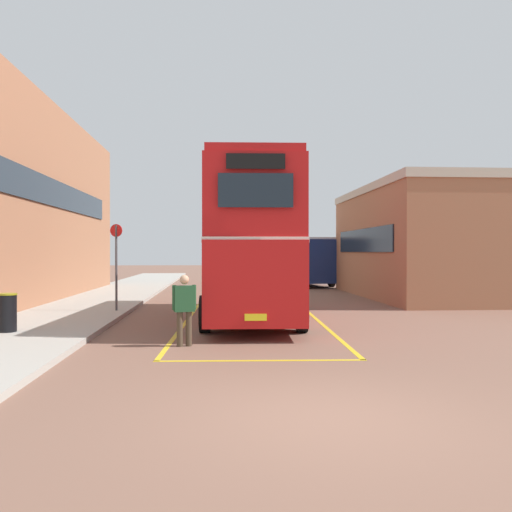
{
  "coord_description": "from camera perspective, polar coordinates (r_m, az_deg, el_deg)",
  "views": [
    {
      "loc": [
        -1.4,
        -7.08,
        2.16
      ],
      "look_at": [
        -0.03,
        12.94,
        2.01
      ],
      "focal_mm": 38.78,
      "sensor_mm": 36.0,
      "label": 1
    }
  ],
  "objects": [
    {
      "name": "single_deck_bus",
      "position": [
        36.32,
        4.55,
        -0.39
      ],
      "size": [
        3.63,
        8.73,
        3.02
      ],
      "color": "black",
      "rests_on": "ground"
    },
    {
      "name": "sidewalk_left",
      "position": [
        24.51,
        -15.96,
        -4.48
      ],
      "size": [
        4.0,
        57.6,
        0.14
      ],
      "primitive_type": "cube",
      "color": "#A39E93",
      "rests_on": "ground"
    },
    {
      "name": "litter_bin",
      "position": [
        15.37,
        -24.28,
        -5.33
      ],
      "size": [
        0.49,
        0.49,
        0.97
      ],
      "color": "black",
      "rests_on": "sidewalk_left"
    },
    {
      "name": "ground_plane",
      "position": [
        21.63,
        -0.18,
        -5.3
      ],
      "size": [
        135.6,
        135.6,
        0.0
      ],
      "primitive_type": "plane",
      "color": "brown"
    },
    {
      "name": "pedestrian_boarding",
      "position": [
        12.78,
        -7.41,
        -5.07
      ],
      "size": [
        0.54,
        0.32,
        1.63
      ],
      "color": "#473828",
      "rests_on": "ground"
    },
    {
      "name": "bus_stop_sign",
      "position": [
        19.64,
        -14.22,
        -0.3
      ],
      "size": [
        0.43,
        0.14,
        2.98
      ],
      "color": "#4C4C51",
      "rests_on": "sidewalk_left"
    },
    {
      "name": "double_decker_bus",
      "position": [
        17.84,
        -0.53,
        1.56
      ],
      "size": [
        3.14,
        9.98,
        4.75
      ],
      "color": "black",
      "rests_on": "ground"
    },
    {
      "name": "depot_building_right",
      "position": [
        28.26,
        19.55,
        1.38
      ],
      "size": [
        8.83,
        12.32,
        5.27
      ],
      "color": "#9E6647",
      "rests_on": "ground"
    },
    {
      "name": "bay_marking_yellow",
      "position": [
        16.1,
        -0.24,
        -7.27
      ],
      "size": [
        4.67,
        12.04,
        0.01
      ],
      "color": "gold",
      "rests_on": "ground"
    }
  ]
}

